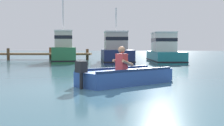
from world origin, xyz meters
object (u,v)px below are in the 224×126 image
rowboat_with_person (127,76)px  moored_boat_teal (164,51)px  moored_boat_green (63,50)px  moored_boat_navy (116,51)px

rowboat_with_person → moored_boat_teal: (3.06, 13.02, 0.55)m
moored_boat_green → moored_boat_teal: 7.37m
moored_boat_green → moored_boat_navy: bearing=-5.4°
rowboat_with_person → moored_boat_navy: moored_boat_navy is taller
moored_boat_navy → moored_boat_teal: bearing=11.2°
moored_boat_green → moored_boat_navy: 3.84m
moored_boat_green → moored_boat_navy: moored_boat_green is taller
rowboat_with_person → moored_boat_navy: 12.35m
rowboat_with_person → moored_boat_navy: bearing=92.2°
moored_boat_teal → rowboat_with_person: bearing=-103.2°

